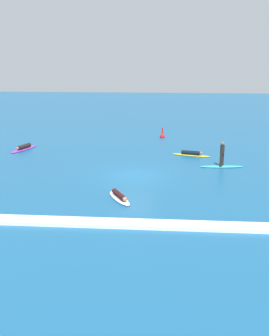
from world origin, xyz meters
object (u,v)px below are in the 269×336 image
surfer_on_yellow_board (191,154)px  surfer_on_purple_board (24,148)px  surfer_on_teal_board (222,161)px  surfer_on_white_board (119,197)px  marker_buoy (162,136)px

surfer_on_yellow_board → surfer_on_purple_board: bearing=-169.1°
surfer_on_purple_board → surfer_on_teal_board: (15.65, -4.26, 0.33)m
surfer_on_yellow_board → surfer_on_teal_board: bearing=-43.9°
surfer_on_purple_board → surfer_on_white_board: size_ratio=1.28×
surfer_on_purple_board → surfer_on_yellow_board: (13.73, -1.04, 0.01)m
surfer_on_white_board → surfer_on_yellow_board: bearing=128.8°
surfer_on_yellow_board → surfer_on_white_board: size_ratio=1.21×
surfer_on_teal_board → surfer_on_purple_board: bearing=-20.3°
surfer_on_purple_board → surfer_on_white_board: (9.31, -11.41, -0.00)m
surfer_on_white_board → marker_buoy: 17.47m
surfer_on_purple_board → marker_buoy: 12.83m
marker_buoy → surfer_on_yellow_board: bearing=-71.3°
surfer_on_white_board → surfer_on_teal_board: surfer_on_teal_board is taller
surfer_on_yellow_board → surfer_on_teal_board: surfer_on_teal_board is taller
surfer_on_white_board → marker_buoy: bearing=145.1°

